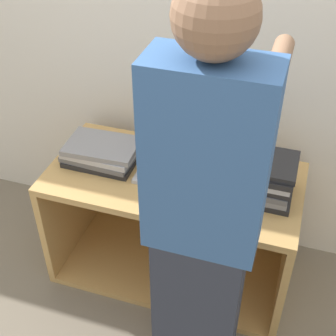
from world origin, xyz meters
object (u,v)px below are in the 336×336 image
laptop_open (177,162)px  laptop_stack_left (102,152)px  person (203,228)px  laptop_stack_right (254,176)px

laptop_open → laptop_stack_left: laptop_open is taller
laptop_open → laptop_stack_left: 0.39m
laptop_open → person: bearing=-65.0°
laptop_stack_left → person: 0.89m
person → laptop_stack_left: bearing=140.2°
laptop_stack_left → laptop_stack_right: bearing=-0.5°
laptop_open → person: person is taller
person → laptop_open: bearing=115.0°
laptop_open → laptop_stack_left: size_ratio=0.94×
laptop_stack_left → laptop_stack_right: laptop_stack_right is taller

